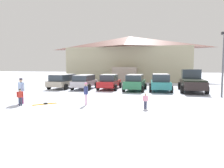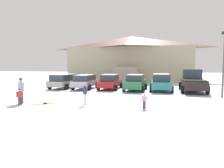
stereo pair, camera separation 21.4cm
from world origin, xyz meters
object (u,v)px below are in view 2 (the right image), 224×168
parked_red_sedan (110,82)px  lamp_post (224,61)px  parked_teal_hatchback (161,82)px  skier_adult_in_blue_parka (21,89)px  parked_beige_suv (64,81)px  ski_lodge (130,58)px  pair_of_skis (45,104)px  parked_silver_wagon (85,81)px  skier_child_in_red_jacket (20,96)px  pickup_truck (192,81)px  skier_teen_in_navy_coat (85,92)px  parked_green_coupe (136,82)px  skier_child_in_pink_snowsuit (144,100)px

parked_red_sedan → lamp_post: 10.88m
parked_teal_hatchback → lamp_post: (4.78, -3.20, 2.03)m
skier_adult_in_blue_parka → parked_teal_hatchback: bearing=47.6°
parked_beige_suv → lamp_post: size_ratio=0.85×
ski_lodge → pair_of_skis: 24.00m
parked_teal_hatchback → skier_adult_in_blue_parka: bearing=-132.4°
lamp_post → parked_teal_hatchback: bearing=146.1°
skier_adult_in_blue_parka → pair_of_skis: skier_adult_in_blue_parka is taller
parked_silver_wagon → skier_child_in_red_jacket: size_ratio=4.02×
skier_adult_in_blue_parka → pickup_truck: bearing=40.6°
parked_teal_hatchback → skier_child_in_red_jacket: size_ratio=4.41×
skier_teen_in_navy_coat → skier_child_in_red_jacket: bearing=-162.6°
pair_of_skis → skier_adult_in_blue_parka: bearing=-173.0°
ski_lodge → parked_beige_suv: bearing=-108.4°
skier_adult_in_blue_parka → parked_green_coupe: bearing=56.1°
skier_adult_in_blue_parka → parked_beige_suv: bearing=101.7°
parked_green_coupe → skier_teen_in_navy_coat: size_ratio=3.20×
parked_red_sedan → pair_of_skis: bearing=-100.3°
skier_child_in_red_jacket → lamp_post: (13.05, 6.88, 2.29)m
skier_teen_in_navy_coat → lamp_post: 10.98m
lamp_post → skier_child_in_pink_snowsuit: bearing=-133.1°
skier_teen_in_navy_coat → lamp_post: lamp_post is taller
lamp_post → parked_red_sedan: bearing=161.2°
pair_of_skis → parked_green_coupe: bearing=63.0°
parked_green_coupe → skier_child_in_red_jacket: size_ratio=4.30×
parked_silver_wagon → skier_child_in_red_jacket: (-0.26, -9.79, -0.25)m
pickup_truck → lamp_post: 4.54m
lamp_post → parked_beige_suv: bearing=169.5°
parked_beige_suv → skier_adult_in_blue_parka: (1.89, -9.13, 0.08)m
skier_teen_in_navy_coat → skier_child_in_red_jacket: (-3.87, -1.21, -0.20)m
parked_teal_hatchback → skier_adult_in_blue_parka: 12.84m
skier_teen_in_navy_coat → skier_adult_in_blue_parka: (-4.26, -0.61, 0.15)m
parked_silver_wagon → skier_child_in_pink_snowsuit: parked_silver_wagon is taller
parked_green_coupe → skier_child_in_pink_snowsuit: bearing=-78.2°
parked_green_coupe → parked_teal_hatchback: 2.51m
pickup_truck → skier_adult_in_blue_parka: size_ratio=3.52×
parked_teal_hatchback → pickup_truck: size_ratio=0.79×
parked_beige_suv → skier_adult_in_blue_parka: skier_adult_in_blue_parka is taller
ski_lodge → parked_teal_hatchback: ski_lodge is taller
skier_child_in_pink_snowsuit → parked_red_sedan: bearing=116.6°
ski_lodge → skier_teen_in_navy_coat: bearing=-86.9°
parked_red_sedan → lamp_post: (10.11, -3.45, 2.07)m
parked_red_sedan → skier_adult_in_blue_parka: 10.28m
pickup_truck → parked_green_coupe: bearing=-171.3°
skier_child_in_red_jacket → parked_teal_hatchback: bearing=50.6°
ski_lodge → pickup_truck: 16.57m
parked_teal_hatchback → lamp_post: 6.10m
skier_child_in_red_jacket → skier_teen_in_navy_coat: bearing=17.4°
pair_of_skis → lamp_post: size_ratio=0.26×
skier_child_in_red_jacket → lamp_post: 14.93m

